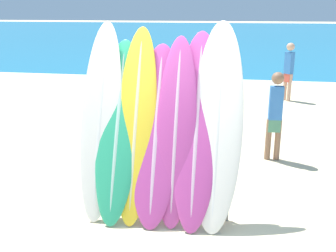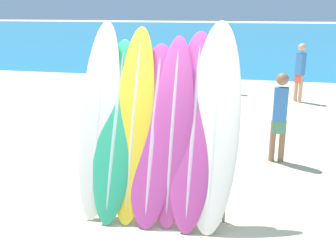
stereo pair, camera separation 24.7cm
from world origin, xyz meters
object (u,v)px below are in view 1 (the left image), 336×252
(surfboard_slot_4, at_px, (176,131))
(person_far_left, at_px, (289,70))
(surfboard_slot_2, at_px, (136,125))
(person_near_water, at_px, (275,113))
(surfboard_slot_1, at_px, (118,130))
(surfboard_rack, at_px, (156,179))
(person_far_right, at_px, (208,73))
(surfboard_slot_6, at_px, (217,125))
(person_mid_beach, at_px, (215,65))
(surfboard_slot_5, at_px, (197,130))
(surfboard_slot_0, at_px, (100,120))
(surfboard_slot_3, at_px, (156,134))

(surfboard_slot_4, bearing_deg, person_far_left, 73.45)
(surfboard_slot_2, relative_size, person_near_water, 1.52)
(surfboard_slot_1, bearing_deg, surfboard_rack, -4.65)
(surfboard_slot_1, bearing_deg, person_far_right, 84.60)
(surfboard_slot_6, distance_m, person_mid_beach, 7.73)
(surfboard_slot_1, distance_m, surfboard_slot_6, 1.22)
(surfboard_slot_2, distance_m, person_far_left, 7.37)
(person_far_right, bearing_deg, person_near_water, -128.80)
(surfboard_rack, xyz_separation_m, surfboard_slot_6, (0.72, 0.09, 0.70))
(person_far_right, bearing_deg, person_mid_beach, 27.73)
(surfboard_slot_1, relative_size, surfboard_slot_5, 0.95)
(surfboard_slot_0, xyz_separation_m, surfboard_slot_1, (0.23, -0.04, -0.11))
(surfboard_slot_0, distance_m, surfboard_slot_2, 0.46)
(person_mid_beach, xyz_separation_m, person_far_right, (-0.10, -1.47, -0.03))
(surfboard_slot_3, xyz_separation_m, surfboard_slot_6, (0.73, 0.05, 0.14))
(person_near_water, bearing_deg, person_far_right, 106.53)
(surfboard_slot_2, relative_size, surfboard_slot_4, 1.04)
(surfboard_rack, distance_m, surfboard_slot_5, 0.80)
(surfboard_slot_2, relative_size, person_far_right, 1.53)
(surfboard_slot_2, bearing_deg, person_far_right, 86.63)
(surfboard_slot_3, height_order, surfboard_slot_4, surfboard_slot_4)
(surfboard_slot_1, distance_m, surfboard_slot_2, 0.24)
(surfboard_slot_3, bearing_deg, surfboard_slot_6, 3.90)
(surfboard_slot_1, height_order, surfboard_slot_3, surfboard_slot_1)
(surfboard_slot_5, xyz_separation_m, person_far_right, (-0.37, 6.25, -0.31))
(person_mid_beach, bearing_deg, surfboard_slot_6, 127.41)
(person_mid_beach, bearing_deg, surfboard_slot_0, 116.75)
(surfboard_slot_1, bearing_deg, person_far_left, 68.12)
(person_mid_beach, bearing_deg, person_near_water, 137.35)
(surfboard_rack, height_order, surfboard_slot_5, surfboard_slot_5)
(surfboard_slot_4, bearing_deg, person_far_right, 91.17)
(surfboard_rack, height_order, person_far_right, person_far_right)
(surfboard_slot_0, bearing_deg, surfboard_slot_4, -2.55)
(surfboard_slot_4, height_order, person_near_water, surfboard_slot_4)
(surfboard_slot_2, height_order, person_far_left, surfboard_slot_2)
(surfboard_slot_1, bearing_deg, surfboard_slot_0, 171.03)
(person_mid_beach, xyz_separation_m, person_far_left, (2.09, -0.82, 0.03))
(person_far_left, xyz_separation_m, person_far_right, (-2.19, -0.65, -0.06))
(surfboard_slot_3, xyz_separation_m, surfboard_slot_4, (0.24, -0.00, 0.05))
(person_far_left, height_order, person_far_right, person_far_left)
(surfboard_slot_6, bearing_deg, person_far_left, 77.11)
(person_near_water, bearing_deg, surfboard_slot_5, -120.06)
(person_near_water, height_order, person_mid_beach, person_mid_beach)
(person_mid_beach, bearing_deg, surfboard_rack, 122.07)
(surfboard_slot_4, xyz_separation_m, person_mid_beach, (-0.03, 7.76, -0.26))
(surfboard_rack, distance_m, surfboard_slot_2, 0.72)
(surfboard_rack, relative_size, surfboard_slot_6, 0.76)
(surfboard_slot_6, bearing_deg, surfboard_slot_2, -178.73)
(surfboard_rack, height_order, person_near_water, person_near_water)
(surfboard_slot_4, height_order, surfboard_slot_6, surfboard_slot_6)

